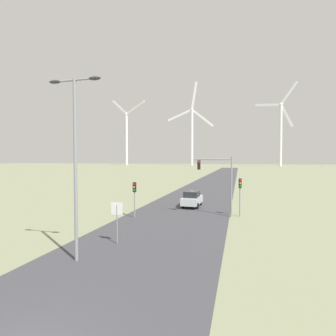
{
  "coord_description": "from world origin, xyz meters",
  "views": [
    {
      "loc": [
        5.86,
        -5.16,
        5.53
      ],
      "look_at": [
        0.0,
        16.3,
        4.78
      ],
      "focal_mm": 28.0,
      "sensor_mm": 36.0,
      "label": 1
    }
  ],
  "objects_px": {
    "stop_sign_near": "(117,215)",
    "traffic_light_post_near_left": "(134,192)",
    "traffic_light_post_near_right": "(240,189)",
    "streetlamp": "(75,147)",
    "wind_turbine_far_left": "(127,133)",
    "wind_turbine_left": "(192,130)",
    "car_approaching": "(192,199)",
    "traffic_light_mast_overhead": "(218,174)",
    "wind_turbine_center": "(281,129)"
  },
  "relations": [
    {
      "from": "stop_sign_near",
      "to": "traffic_light_post_near_left",
      "type": "height_order",
      "value": "traffic_light_post_near_left"
    },
    {
      "from": "traffic_light_post_near_right",
      "to": "streetlamp",
      "type": "bearing_deg",
      "value": -122.09
    },
    {
      "from": "streetlamp",
      "to": "wind_turbine_far_left",
      "type": "distance_m",
      "value": 232.77
    },
    {
      "from": "traffic_light_post_near_left",
      "to": "wind_turbine_left",
      "type": "xyz_separation_m",
      "value": [
        -30.29,
        201.82,
        27.89
      ]
    },
    {
      "from": "traffic_light_post_near_left",
      "to": "car_approaching",
      "type": "distance_m",
      "value": 8.49
    },
    {
      "from": "traffic_light_mast_overhead",
      "to": "stop_sign_near",
      "type": "bearing_deg",
      "value": -119.17
    },
    {
      "from": "traffic_light_post_near_right",
      "to": "car_approaching",
      "type": "distance_m",
      "value": 6.98
    },
    {
      "from": "wind_turbine_center",
      "to": "wind_turbine_far_left",
      "type": "bearing_deg",
      "value": 177.13
    },
    {
      "from": "traffic_light_mast_overhead",
      "to": "wind_turbine_center",
      "type": "relative_size",
      "value": 0.09
    },
    {
      "from": "stop_sign_near",
      "to": "traffic_light_post_near_right",
      "type": "distance_m",
      "value": 13.11
    },
    {
      "from": "traffic_light_mast_overhead",
      "to": "traffic_light_post_near_left",
      "type": "bearing_deg",
      "value": -159.94
    },
    {
      "from": "traffic_light_post_near_right",
      "to": "car_approaching",
      "type": "bearing_deg",
      "value": 142.94
    },
    {
      "from": "streetlamp",
      "to": "wind_turbine_left",
      "type": "xyz_separation_m",
      "value": [
        -31.29,
        212.4,
        24.18
      ]
    },
    {
      "from": "wind_turbine_left",
      "to": "wind_turbine_center",
      "type": "bearing_deg",
      "value": -5.48
    },
    {
      "from": "wind_turbine_center",
      "to": "traffic_light_post_near_left",
      "type": "bearing_deg",
      "value": -101.6
    },
    {
      "from": "traffic_light_mast_overhead",
      "to": "wind_turbine_far_left",
      "type": "bearing_deg",
      "value": 116.49
    },
    {
      "from": "traffic_light_post_near_right",
      "to": "traffic_light_post_near_left",
      "type": "bearing_deg",
      "value": -161.87
    },
    {
      "from": "traffic_light_mast_overhead",
      "to": "wind_turbine_left",
      "type": "relative_size",
      "value": 0.08
    },
    {
      "from": "traffic_light_post_near_left",
      "to": "car_approaching",
      "type": "height_order",
      "value": "traffic_light_post_near_left"
    },
    {
      "from": "traffic_light_post_near_right",
      "to": "wind_turbine_far_left",
      "type": "xyz_separation_m",
      "value": [
        -101.21,
        198.53,
        27.01
      ]
    },
    {
      "from": "stop_sign_near",
      "to": "traffic_light_post_near_left",
      "type": "xyz_separation_m",
      "value": [
        -1.85,
        7.41,
        0.56
      ]
    },
    {
      "from": "streetlamp",
      "to": "traffic_light_mast_overhead",
      "type": "distance_m",
      "value": 14.99
    },
    {
      "from": "car_approaching",
      "to": "traffic_light_post_near_left",
      "type": "bearing_deg",
      "value": -120.33
    },
    {
      "from": "wind_turbine_far_left",
      "to": "wind_turbine_left",
      "type": "relative_size",
      "value": 0.87
    },
    {
      "from": "car_approaching",
      "to": "wind_turbine_far_left",
      "type": "distance_m",
      "value": 218.7
    },
    {
      "from": "car_approaching",
      "to": "stop_sign_near",
      "type": "bearing_deg",
      "value": -99.19
    },
    {
      "from": "traffic_light_mast_overhead",
      "to": "wind_turbine_left",
      "type": "distance_m",
      "value": 204.33
    },
    {
      "from": "traffic_light_post_near_right",
      "to": "car_approaching",
      "type": "xyz_separation_m",
      "value": [
        -5.38,
        4.07,
        -1.79
      ]
    },
    {
      "from": "streetlamp",
      "to": "stop_sign_near",
      "type": "xyz_separation_m",
      "value": [
        0.86,
        3.17,
        -4.27
      ]
    },
    {
      "from": "wind_turbine_far_left",
      "to": "streetlamp",
      "type": "bearing_deg",
      "value": -66.43
    },
    {
      "from": "streetlamp",
      "to": "wind_turbine_far_left",
      "type": "height_order",
      "value": "wind_turbine_far_left"
    },
    {
      "from": "stop_sign_near",
      "to": "car_approaching",
      "type": "height_order",
      "value": "stop_sign_near"
    },
    {
      "from": "streetlamp",
      "to": "car_approaching",
      "type": "xyz_separation_m",
      "value": [
        3.22,
        17.79,
        -5.26
      ]
    },
    {
      "from": "traffic_light_post_near_right",
      "to": "wind_turbine_center",
      "type": "xyz_separation_m",
      "value": [
        30.43,
        191.92,
        26.44
      ]
    },
    {
      "from": "wind_turbine_left",
      "to": "traffic_light_post_near_left",
      "type": "bearing_deg",
      "value": -81.46
    },
    {
      "from": "streetlamp",
      "to": "traffic_light_post_near_left",
      "type": "relative_size",
      "value": 2.94
    },
    {
      "from": "streetlamp",
      "to": "traffic_light_post_near_right",
      "type": "relative_size",
      "value": 2.67
    },
    {
      "from": "traffic_light_post_near_left",
      "to": "wind_turbine_left",
      "type": "relative_size",
      "value": 0.05
    },
    {
      "from": "stop_sign_near",
      "to": "traffic_light_mast_overhead",
      "type": "height_order",
      "value": "traffic_light_mast_overhead"
    },
    {
      "from": "traffic_light_post_near_left",
      "to": "car_approaching",
      "type": "relative_size",
      "value": 0.8
    },
    {
      "from": "wind_turbine_far_left",
      "to": "wind_turbine_left",
      "type": "bearing_deg",
      "value": 0.14
    },
    {
      "from": "streetlamp",
      "to": "wind_turbine_center",
      "type": "distance_m",
      "value": 210.57
    },
    {
      "from": "car_approaching",
      "to": "wind_turbine_center",
      "type": "xyz_separation_m",
      "value": [
        35.82,
        187.86,
        28.23
      ]
    },
    {
      "from": "wind_turbine_far_left",
      "to": "stop_sign_near",
      "type": "bearing_deg",
      "value": -65.91
    },
    {
      "from": "streetlamp",
      "to": "car_approaching",
      "type": "relative_size",
      "value": 2.36
    },
    {
      "from": "wind_turbine_far_left",
      "to": "traffic_light_mast_overhead",
      "type": "bearing_deg",
      "value": -63.51
    },
    {
      "from": "wind_turbine_center",
      "to": "streetlamp",
      "type": "bearing_deg",
      "value": -100.75
    },
    {
      "from": "stop_sign_near",
      "to": "traffic_light_mast_overhead",
      "type": "distance_m",
      "value": 11.82
    },
    {
      "from": "stop_sign_near",
      "to": "wind_turbine_left",
      "type": "xyz_separation_m",
      "value": [
        -32.15,
        209.23,
        28.45
      ]
    },
    {
      "from": "traffic_light_mast_overhead",
      "to": "car_approaching",
      "type": "distance_m",
      "value": 6.38
    }
  ]
}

